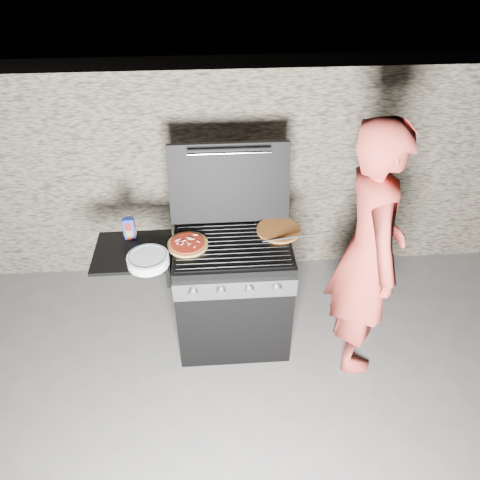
{
  "coord_description": "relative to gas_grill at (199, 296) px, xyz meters",
  "views": [
    {
      "loc": [
        -0.12,
        -2.47,
        2.84
      ],
      "look_at": [
        0.05,
        0.0,
        0.95
      ],
      "focal_mm": 35.0,
      "sensor_mm": 36.0,
      "label": 1
    }
  ],
  "objects": [
    {
      "name": "gas_grill",
      "position": [
        0.0,
        0.0,
        0.0
      ],
      "size": [
        1.34,
        0.79,
        0.91
      ],
      "primitive_type": null,
      "color": "black",
      "rests_on": "ground"
    },
    {
      "name": "ground",
      "position": [
        0.25,
        0.0,
        -0.46
      ],
      "size": [
        50.0,
        50.0,
        0.0
      ],
      "primitive_type": "plane",
      "color": "#585654"
    },
    {
      "name": "pizza_topped",
      "position": [
        -0.05,
        0.01,
        0.47
      ],
      "size": [
        0.28,
        0.28,
        0.03
      ],
      "primitive_type": null,
      "rotation": [
        0.0,
        0.0,
        -0.03
      ],
      "color": "#BA9642",
      "rests_on": "gas_grill"
    },
    {
      "name": "blue_carton",
      "position": [
        -0.44,
        0.14,
        0.53
      ],
      "size": [
        0.08,
        0.05,
        0.16
      ],
      "primitive_type": "cube",
      "rotation": [
        0.0,
        0.0,
        0.06
      ],
      "color": "#162E9A",
      "rests_on": "gas_grill"
    },
    {
      "name": "person",
      "position": [
        1.12,
        -0.18,
        0.48
      ],
      "size": [
        0.46,
        0.69,
        1.87
      ],
      "primitive_type": "imported",
      "rotation": [
        0.0,
        0.0,
        1.56
      ],
      "color": "#C74034",
      "rests_on": "ground"
    },
    {
      "name": "stone_wall",
      "position": [
        0.25,
        1.05,
        0.44
      ],
      "size": [
        8.0,
        0.35,
        1.8
      ],
      "primitive_type": "cube",
      "color": "gray",
      "rests_on": "ground"
    },
    {
      "name": "pizza_plain",
      "position": [
        0.58,
        0.14,
        0.46
      ],
      "size": [
        0.33,
        0.33,
        0.02
      ],
      "primitive_type": "cylinder",
      "rotation": [
        0.0,
        0.0,
        0.09
      ],
      "color": "orange",
      "rests_on": "gas_grill"
    },
    {
      "name": "sauce_jar",
      "position": [
        -0.45,
        0.16,
        0.51
      ],
      "size": [
        0.11,
        0.11,
        0.14
      ],
      "primitive_type": "cylinder",
      "rotation": [
        0.0,
        0.0,
        0.39
      ],
      "color": "maroon",
      "rests_on": "gas_grill"
    },
    {
      "name": "plate_stack",
      "position": [
        -0.3,
        -0.15,
        0.48
      ],
      "size": [
        0.31,
        0.31,
        0.06
      ],
      "primitive_type": "cylinder",
      "rotation": [
        0.0,
        0.0,
        0.15
      ],
      "color": "white",
      "rests_on": "gas_grill"
    },
    {
      "name": "tongs",
      "position": [
        0.68,
        0.0,
        0.5
      ],
      "size": [
        0.46,
        0.05,
        0.09
      ],
      "primitive_type": "cylinder",
      "rotation": [
        0.0,
        1.4,
        -0.07
      ],
      "color": "#252525",
      "rests_on": "gas_grill"
    }
  ]
}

